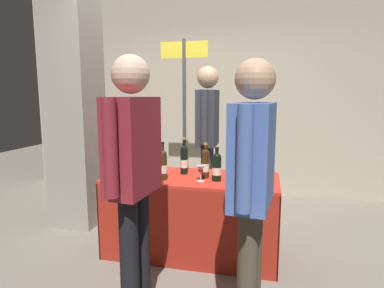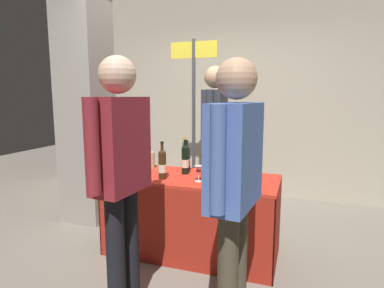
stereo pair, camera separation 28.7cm
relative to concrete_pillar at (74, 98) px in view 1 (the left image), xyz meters
name	(u,v)px [view 1 (the left image)]	position (x,y,z in m)	size (l,w,h in m)	color
ground_plane	(192,251)	(1.43, -0.41, -1.42)	(12.00, 12.00, 0.00)	gray
back_partition	(223,93)	(1.43, 1.62, 0.07)	(6.22, 0.12, 2.99)	#B2A893
concrete_pillar	(74,98)	(0.00, 0.00, 0.00)	(0.49, 0.49, 2.84)	gray
tasting_table	(192,200)	(1.43, -0.41, -0.92)	(1.55, 0.68, 0.72)	red
featured_wine_bottle	(205,163)	(1.55, -0.43, -0.56)	(0.07, 0.07, 0.32)	#38230F
display_bottle_0	(217,166)	(1.67, -0.51, -0.57)	(0.08, 0.08, 0.29)	black
display_bottle_1	(163,164)	(1.21, -0.58, -0.56)	(0.07, 0.07, 0.33)	#38230F
display_bottle_2	(184,159)	(1.33, -0.33, -0.56)	(0.07, 0.07, 0.34)	black
display_bottle_3	(132,157)	(0.80, -0.33, -0.56)	(0.08, 0.08, 0.32)	#38230F
display_bottle_4	(119,161)	(0.78, -0.56, -0.55)	(0.07, 0.07, 0.34)	#38230F
display_bottle_5	(252,163)	(1.96, -0.34, -0.56)	(0.07, 0.07, 0.33)	black
display_bottle_6	(184,158)	(1.31, -0.22, -0.57)	(0.07, 0.07, 0.30)	#192333
display_bottle_7	(244,170)	(1.91, -0.61, -0.57)	(0.08, 0.08, 0.31)	black
wine_glass_near_vendor	(201,169)	(1.54, -0.55, -0.60)	(0.08, 0.08, 0.14)	silver
flower_vase	(145,158)	(0.90, -0.22, -0.59)	(0.11, 0.11, 0.40)	tan
brochure_stand	(137,169)	(0.95, -0.54, -0.62)	(0.12, 0.01, 0.15)	silver
vendor_presenter	(208,129)	(1.42, 0.41, -0.35)	(0.24, 0.57, 1.78)	#2D3347
taster_foreground_right	(133,166)	(1.27, -1.37, -0.40)	(0.25, 0.57, 1.70)	black
taster_foreground_left	(252,174)	(2.00, -1.35, -0.42)	(0.26, 0.63, 1.66)	#4C4233
booth_signpost	(184,104)	(1.08, 0.68, -0.07)	(0.59, 0.04, 2.13)	#47474C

